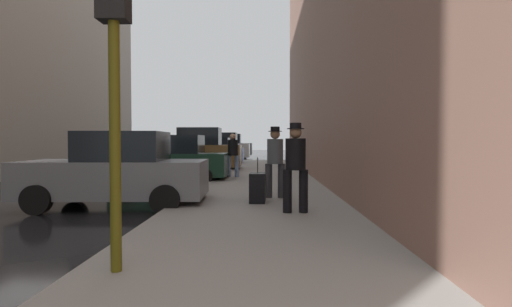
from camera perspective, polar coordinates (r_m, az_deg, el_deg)
ground_plane at (r=11.93m, az=-29.79°, el=-6.00°), size 120.00×120.00×0.00m
sidewalk at (r=10.23m, az=0.58°, el=-6.60°), size 4.00×40.00×0.15m
parked_gray_coupe at (r=9.94m, az=-19.21°, el=-2.46°), size 4.26×2.18×1.79m
parked_dark_green_sedan at (r=15.33m, az=-11.85°, el=-0.94°), size 4.22×2.10×1.79m
parked_bronze_suv at (r=20.67m, az=-8.42°, el=0.28°), size 4.60×2.06×2.25m
parked_blue_sedan at (r=26.65m, az=-6.24°, el=0.23°), size 4.22×2.10×1.79m
parked_white_van at (r=32.47m, az=-4.90°, el=0.84°), size 4.65×2.16×2.25m
parked_black_suv at (r=37.98m, az=-4.00°, el=0.98°), size 4.61×2.09×2.25m
fire_hydrant at (r=16.66m, az=-4.51°, el=-1.90°), size 0.42×0.22×0.70m
traffic_light at (r=4.73m, az=-19.62°, el=16.27°), size 0.32×0.32×3.60m
pedestrian_with_beanie at (r=9.97m, az=2.74°, el=-0.69°), size 0.52×0.44×1.78m
pedestrian_in_jeans at (r=15.76m, az=-3.33°, el=0.10°), size 0.52×0.45×1.71m
pedestrian_with_fedora at (r=7.92m, az=5.66°, el=-1.34°), size 0.51×0.42×1.78m
rolling_suitcase at (r=9.25m, az=0.23°, el=-4.90°), size 0.38×0.57×1.04m
duffel_bag at (r=14.10m, az=0.27°, el=-3.41°), size 0.32×0.44×0.28m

